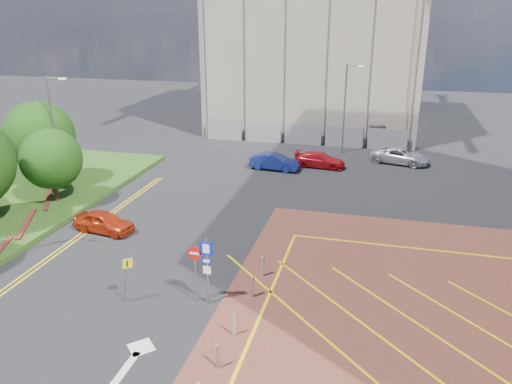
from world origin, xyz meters
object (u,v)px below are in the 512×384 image
at_px(lamp_back, 346,106).
at_px(sign_cluster, 202,264).
at_px(warning_sign, 126,275).
at_px(car_red_back, 320,160).
at_px(car_silver_back, 400,156).
at_px(tree_c, 51,159).
at_px(tree_d, 39,136).
at_px(car_red_left, 104,222).
at_px(car_blue_back, 275,162).
at_px(lamp_left_far, 55,130).

distance_m(lamp_back, sign_cluster, 27.38).
relative_size(sign_cluster, warning_sign, 1.42).
bearing_deg(car_red_back, car_silver_back, -61.41).
height_order(tree_c, lamp_back, lamp_back).
relative_size(tree_c, tree_d, 0.81).
bearing_deg(car_red_back, car_red_left, 152.20).
bearing_deg(warning_sign, car_red_left, 127.41).
distance_m(car_red_left, car_blue_back, 16.20).
height_order(tree_c, warning_sign, tree_c).
bearing_deg(tree_c, sign_cluster, -33.16).
xyz_separation_m(lamp_left_far, warning_sign, (11.42, -11.83, -3.23)).
xyz_separation_m(lamp_back, car_red_back, (-1.50, -5.01, -3.74)).
bearing_deg(sign_cluster, tree_d, 144.42).
distance_m(lamp_back, car_red_left, 24.72).
xyz_separation_m(lamp_back, car_silver_back, (5.05, -2.22, -3.69)).
xyz_separation_m(lamp_left_far, sign_cluster, (14.72, -11.02, -2.71)).
bearing_deg(car_silver_back, tree_d, 130.55).
distance_m(tree_c, lamp_left_far, 2.65).
distance_m(tree_c, lamp_back, 25.19).
bearing_deg(car_silver_back, lamp_left_far, 134.38).
height_order(tree_d, sign_cluster, tree_d).
xyz_separation_m(tree_c, car_blue_back, (12.59, 11.33, -2.52)).
bearing_deg(tree_c, lamp_back, 45.68).
distance_m(sign_cluster, car_silver_back, 26.35).
xyz_separation_m(car_blue_back, car_red_back, (3.49, 1.66, -0.05)).
bearing_deg(car_silver_back, warning_sign, 168.71).
distance_m(lamp_back, car_silver_back, 6.63).
bearing_deg(car_silver_back, lamp_back, 80.32).
bearing_deg(lamp_left_far, car_blue_back, 34.63).
bearing_deg(car_silver_back, car_red_back, 127.11).
relative_size(tree_c, lamp_back, 0.61).
bearing_deg(car_red_left, car_blue_back, -18.17).
xyz_separation_m(car_blue_back, car_silver_back, (10.04, 4.45, -0.00)).
height_order(tree_c, car_blue_back, tree_c).
relative_size(tree_c, lamp_left_far, 0.61).
bearing_deg(lamp_left_far, car_red_left, -39.32).
height_order(sign_cluster, warning_sign, sign_cluster).
height_order(tree_c, car_red_back, tree_c).
bearing_deg(warning_sign, lamp_left_far, 133.99).
xyz_separation_m(warning_sign, car_blue_back, (2.08, 21.16, -0.76)).
relative_size(tree_d, warning_sign, 2.70).
bearing_deg(warning_sign, tree_c, 136.88).
height_order(lamp_back, car_red_back, lamp_back).
height_order(tree_d, car_blue_back, tree_d).
distance_m(lamp_back, car_blue_back, 9.11).
distance_m(car_blue_back, car_red_back, 3.87).
relative_size(sign_cluster, car_blue_back, 0.79).
distance_m(warning_sign, car_silver_back, 28.35).
bearing_deg(lamp_back, car_red_left, -119.82).
distance_m(tree_c, sign_cluster, 16.53).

